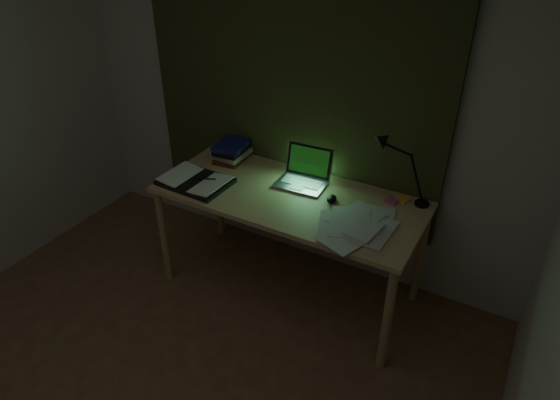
# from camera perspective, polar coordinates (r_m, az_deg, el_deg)

# --- Properties ---
(wall_back) EXTENTS (3.50, 0.00, 2.50)m
(wall_back) POSITION_cam_1_polar(r_m,az_deg,el_deg) (3.49, 1.36, 11.46)
(wall_back) COLOR beige
(wall_back) RESTS_ON ground
(curtain) EXTENTS (2.20, 0.06, 2.00)m
(curtain) POSITION_cam_1_polar(r_m,az_deg,el_deg) (3.39, 1.08, 14.42)
(curtain) COLOR #2F3118
(curtain) RESTS_ON wall_back
(desk) EXTENTS (1.74, 0.76, 0.79)m
(desk) POSITION_cam_1_polar(r_m,az_deg,el_deg) (3.45, 0.98, -5.06)
(desk) COLOR tan
(desk) RESTS_ON floor
(laptop) EXTENTS (0.35, 0.39, 0.23)m
(laptop) POSITION_cam_1_polar(r_m,az_deg,el_deg) (3.28, 2.43, 3.44)
(laptop) COLOR #AFAFB4
(laptop) RESTS_ON desk
(open_textbook) EXTENTS (0.47, 0.34, 0.04)m
(open_textbook) POSITION_cam_1_polar(r_m,az_deg,el_deg) (3.39, -9.64, 2.18)
(open_textbook) COLOR white
(open_textbook) RESTS_ON desk
(book_stack) EXTENTS (0.23, 0.26, 0.13)m
(book_stack) POSITION_cam_1_polar(r_m,az_deg,el_deg) (3.65, -5.53, 5.56)
(book_stack) COLOR white
(book_stack) RESTS_ON desk
(loose_papers) EXTENTS (0.40, 0.42, 0.02)m
(loose_papers) POSITION_cam_1_polar(r_m,az_deg,el_deg) (2.95, 8.69, -2.92)
(loose_papers) COLOR silver
(loose_papers) RESTS_ON desk
(mouse) EXTENTS (0.08, 0.10, 0.04)m
(mouse) POSITION_cam_1_polar(r_m,az_deg,el_deg) (3.17, 5.93, 0.13)
(mouse) COLOR black
(mouse) RESTS_ON desk
(sticky_yellow) EXTENTS (0.10, 0.10, 0.02)m
(sticky_yellow) POSITION_cam_1_polar(r_m,az_deg,el_deg) (3.26, 13.88, 0.09)
(sticky_yellow) COLOR yellow
(sticky_yellow) RESTS_ON desk
(sticky_pink) EXTENTS (0.09, 0.09, 0.02)m
(sticky_pink) POSITION_cam_1_polar(r_m,az_deg,el_deg) (3.23, 12.69, -0.07)
(sticky_pink) COLOR #C84D81
(sticky_pink) RESTS_ON desk
(desk_lamp) EXTENTS (0.38, 0.33, 0.50)m
(desk_lamp) POSITION_cam_1_polar(r_m,az_deg,el_deg) (3.13, 16.55, 3.30)
(desk_lamp) COLOR black
(desk_lamp) RESTS_ON desk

